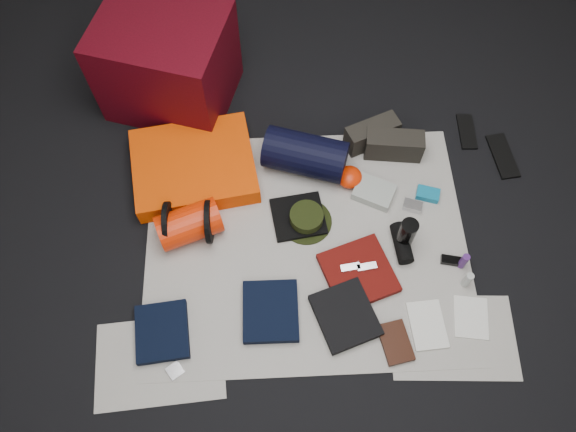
{
  "coord_description": "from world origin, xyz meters",
  "views": [
    {
      "loc": [
        -0.14,
        -1.14,
        2.57
      ],
      "look_at": [
        -0.09,
        0.11,
        0.1
      ],
      "focal_mm": 35.0,
      "sensor_mm": 36.0,
      "label": 1
    }
  ],
  "objects_px": {
    "compact_camera": "(412,206)",
    "red_cabinet": "(167,63)",
    "sleeping_pad": "(194,166)",
    "stuff_sack": "(189,224)",
    "navy_duffel": "(305,154)",
    "water_bottle": "(406,234)",
    "paperback_book": "(396,342)"
  },
  "relations": [
    {
      "from": "navy_duffel",
      "to": "paperback_book",
      "type": "bearing_deg",
      "value": -51.93
    },
    {
      "from": "paperback_book",
      "to": "sleeping_pad",
      "type": "bearing_deg",
      "value": 123.37
    },
    {
      "from": "red_cabinet",
      "to": "water_bottle",
      "type": "distance_m",
      "value": 1.55
    },
    {
      "from": "sleeping_pad",
      "to": "navy_duffel",
      "type": "height_order",
      "value": "navy_duffel"
    },
    {
      "from": "water_bottle",
      "to": "paperback_book",
      "type": "bearing_deg",
      "value": -101.55
    },
    {
      "from": "sleeping_pad",
      "to": "paperback_book",
      "type": "bearing_deg",
      "value": -45.59
    },
    {
      "from": "navy_duffel",
      "to": "compact_camera",
      "type": "relative_size",
      "value": 4.52
    },
    {
      "from": "compact_camera",
      "to": "navy_duffel",
      "type": "bearing_deg",
      "value": 173.77
    },
    {
      "from": "red_cabinet",
      "to": "stuff_sack",
      "type": "bearing_deg",
      "value": -64.75
    },
    {
      "from": "red_cabinet",
      "to": "sleeping_pad",
      "type": "relative_size",
      "value": 1.04
    },
    {
      "from": "stuff_sack",
      "to": "navy_duffel",
      "type": "height_order",
      "value": "navy_duffel"
    },
    {
      "from": "red_cabinet",
      "to": "stuff_sack",
      "type": "height_order",
      "value": "red_cabinet"
    },
    {
      "from": "stuff_sack",
      "to": "water_bottle",
      "type": "xyz_separation_m",
      "value": [
        1.06,
        -0.11,
        0.02
      ]
    },
    {
      "from": "compact_camera",
      "to": "red_cabinet",
      "type": "bearing_deg",
      "value": 168.81
    },
    {
      "from": "compact_camera",
      "to": "paperback_book",
      "type": "distance_m",
      "value": 0.72
    },
    {
      "from": "paperback_book",
      "to": "water_bottle",
      "type": "bearing_deg",
      "value": 67.41
    },
    {
      "from": "navy_duffel",
      "to": "water_bottle",
      "type": "relative_size",
      "value": 2.01
    },
    {
      "from": "stuff_sack",
      "to": "navy_duffel",
      "type": "xyz_separation_m",
      "value": [
        0.59,
        0.37,
        0.02
      ]
    },
    {
      "from": "navy_duffel",
      "to": "water_bottle",
      "type": "bearing_deg",
      "value": -28.15
    },
    {
      "from": "stuff_sack",
      "to": "compact_camera",
      "type": "distance_m",
      "value": 1.14
    },
    {
      "from": "red_cabinet",
      "to": "compact_camera",
      "type": "relative_size",
      "value": 6.88
    },
    {
      "from": "red_cabinet",
      "to": "stuff_sack",
      "type": "xyz_separation_m",
      "value": [
        0.12,
        -0.88,
        -0.17
      ]
    },
    {
      "from": "sleeping_pad",
      "to": "paperback_book",
      "type": "relative_size",
      "value": 3.23
    },
    {
      "from": "water_bottle",
      "to": "compact_camera",
      "type": "distance_m",
      "value": 0.23
    },
    {
      "from": "stuff_sack",
      "to": "paperback_book",
      "type": "distance_m",
      "value": 1.13
    },
    {
      "from": "red_cabinet",
      "to": "navy_duffel",
      "type": "xyz_separation_m",
      "value": [
        0.72,
        -0.51,
        -0.15
      ]
    },
    {
      "from": "sleeping_pad",
      "to": "paperback_book",
      "type": "height_order",
      "value": "sleeping_pad"
    },
    {
      "from": "stuff_sack",
      "to": "sleeping_pad",
      "type": "bearing_deg",
      "value": 88.74
    },
    {
      "from": "red_cabinet",
      "to": "water_bottle",
      "type": "relative_size",
      "value": 3.05
    },
    {
      "from": "stuff_sack",
      "to": "compact_camera",
      "type": "bearing_deg",
      "value": 4.52
    },
    {
      "from": "water_bottle",
      "to": "paperback_book",
      "type": "xyz_separation_m",
      "value": [
        -0.1,
        -0.5,
        -0.09
      ]
    },
    {
      "from": "stuff_sack",
      "to": "water_bottle",
      "type": "distance_m",
      "value": 1.06
    }
  ]
}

